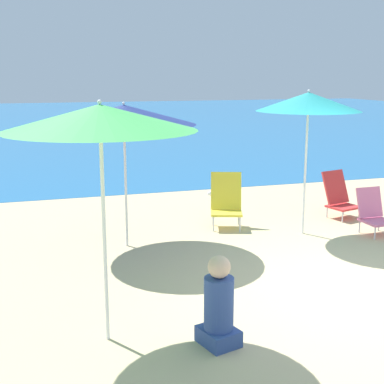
# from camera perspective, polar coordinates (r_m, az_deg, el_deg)

# --- Properties ---
(ground_plane) EXTENTS (60.00, 60.00, 0.00)m
(ground_plane) POSITION_cam_1_polar(r_m,az_deg,el_deg) (6.84, 16.25, -9.85)
(ground_plane) COLOR #C6B284
(sea_water) EXTENTS (60.00, 40.00, 0.01)m
(sea_water) POSITION_cam_1_polar(r_m,az_deg,el_deg) (31.45, -10.63, 7.60)
(sea_water) COLOR #23669E
(sea_water) RESTS_ON ground
(beach_umbrella_green) EXTENTS (1.77, 1.77, 2.32)m
(beach_umbrella_green) POSITION_cam_1_polar(r_m,az_deg,el_deg) (4.89, -9.79, 7.79)
(beach_umbrella_green) COLOR white
(beach_umbrella_green) RESTS_ON ground
(beach_umbrella_teal) EXTENTS (1.63, 1.63, 2.31)m
(beach_umbrella_teal) POSITION_cam_1_polar(r_m,az_deg,el_deg) (8.58, 12.31, 9.37)
(beach_umbrella_teal) COLOR white
(beach_umbrella_teal) RESTS_ON ground
(beach_umbrella_navy) EXTENTS (2.09, 2.09, 2.15)m
(beach_umbrella_navy) POSITION_cam_1_polar(r_m,az_deg,el_deg) (7.81, -7.29, 8.16)
(beach_umbrella_navy) COLOR white
(beach_umbrella_navy) RESTS_ON ground
(beach_chair_red) EXTENTS (0.63, 0.67, 0.83)m
(beach_chair_red) POSITION_cam_1_polar(r_m,az_deg,el_deg) (10.01, 15.39, -0.37)
(beach_chair_red) COLOR silver
(beach_chair_red) RESTS_ON ground
(beach_chair_yellow) EXTENTS (0.66, 0.67, 0.91)m
(beach_chair_yellow) POSITION_cam_1_polar(r_m,az_deg,el_deg) (9.06, 3.67, -0.88)
(beach_chair_yellow) COLOR silver
(beach_chair_yellow) RESTS_ON ground
(beach_chair_pink) EXTENTS (0.46, 0.57, 0.74)m
(beach_chair_pink) POSITION_cam_1_polar(r_m,az_deg,el_deg) (9.15, 18.78, -2.04)
(beach_chair_pink) COLOR silver
(beach_chair_pink) RESTS_ON ground
(person_seated_near) EXTENTS (0.40, 0.44, 0.89)m
(person_seated_near) POSITION_cam_1_polar(r_m,az_deg,el_deg) (5.18, 2.87, -12.15)
(person_seated_near) COLOR #334C8C
(person_seated_near) RESTS_ON ground
(seagull) EXTENTS (0.27, 0.11, 0.23)m
(seagull) POSITION_cam_1_polar(r_m,az_deg,el_deg) (11.06, 2.36, -0.10)
(seagull) COLOR gold
(seagull) RESTS_ON ground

